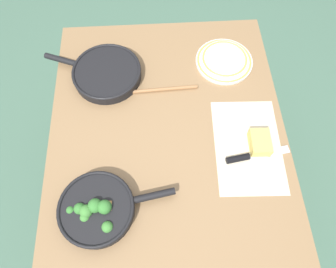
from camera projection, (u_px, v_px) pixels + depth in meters
The scene contains 9 objects.
ground_plane at pixel (168, 190), 1.79m from camera, with size 14.00×14.00×0.00m, color #476B56.
dining_table_red at pixel (168, 146), 1.20m from camera, with size 1.15×0.89×0.75m.
skillet_broccoli at pixel (98, 209), 0.97m from camera, with size 0.25×0.39×0.08m.
skillet_eggs at pixel (106, 73), 1.22m from camera, with size 0.28×0.40×0.05m.
wooden_spoon at pixel (140, 91), 1.20m from camera, with size 0.04×0.38×0.02m.
parchment_sheet at pixel (248, 146), 1.10m from camera, with size 0.39×0.26×0.00m.
grater_knife at pixel (249, 157), 1.07m from camera, with size 0.06×0.24×0.02m.
cheese_block at pixel (260, 143), 1.08m from camera, with size 0.10×0.07×0.05m.
dinner_plate_stack at pixel (224, 60), 1.26m from camera, with size 0.24×0.24×0.03m.
Camera 1 is at (-0.48, 0.03, 1.76)m, focal length 32.00 mm.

